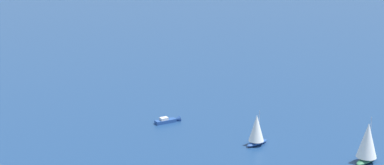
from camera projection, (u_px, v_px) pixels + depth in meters
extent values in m
ellipsoid|color=#33704C|center=(367.00, 160.00, 150.48)|extent=(9.79, 2.77, 1.37)
cylinder|color=#B2B2B7|center=(370.00, 137.00, 149.34)|extent=(0.14, 0.14, 11.25)
cone|color=white|center=(368.00, 140.00, 148.65)|extent=(5.40, 5.40, 9.56)
ellipsoid|color=#23478C|center=(257.00, 143.00, 162.80)|extent=(8.19, 2.85, 1.13)
cylinder|color=#B2B2B7|center=(259.00, 126.00, 161.84)|extent=(0.14, 0.14, 9.25)
cone|color=white|center=(257.00, 128.00, 161.33)|extent=(4.74, 4.74, 7.86)
cube|color=#23478C|center=(165.00, 121.00, 181.46)|extent=(7.33, 4.03, 1.12)
cone|color=#23478C|center=(177.00, 119.00, 183.47)|extent=(2.32, 2.63, 2.24)
cube|color=silver|center=(164.00, 119.00, 180.95)|extent=(2.84, 2.38, 0.84)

